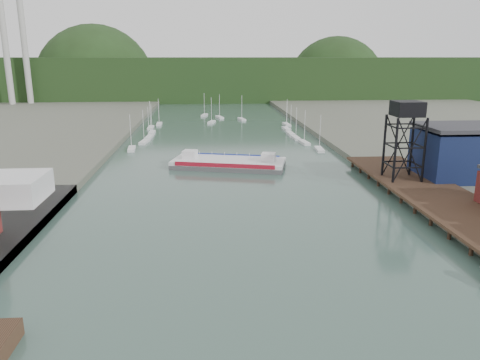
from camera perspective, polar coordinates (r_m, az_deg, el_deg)
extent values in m
cube|color=black|center=(92.91, 23.24, -1.97)|extent=(14.00, 70.00, 0.50)
cylinder|color=black|center=(90.63, 19.79, -2.76)|extent=(0.60, 0.60, 2.20)
cylinder|color=black|center=(96.09, 26.36, -2.47)|extent=(0.60, 0.60, 2.20)
cylinder|color=black|center=(98.06, 18.42, 3.39)|extent=(0.50, 0.50, 13.00)
cylinder|color=black|center=(100.50, 21.58, 3.37)|extent=(0.50, 0.50, 13.00)
cylinder|color=black|center=(103.52, 17.17, 4.06)|extent=(0.50, 0.50, 13.00)
cylinder|color=black|center=(105.84, 20.21, 4.04)|extent=(0.50, 0.50, 13.00)
cube|color=black|center=(100.81, 19.74, 8.19)|extent=(5.50, 5.50, 3.00)
cube|color=black|center=(110.82, 25.99, 2.81)|extent=(20.00, 14.00, 10.00)
cube|color=#2D2D33|center=(109.89, 26.34, 5.82)|extent=(20.50, 14.50, 0.80)
cube|color=silver|center=(141.90, -13.07, 3.71)|extent=(2.67, 7.65, 0.90)
cube|color=silver|center=(152.68, -11.60, 4.56)|extent=(2.81, 7.67, 0.90)
cube|color=silver|center=(161.28, -11.01, 5.13)|extent=(2.35, 7.59, 0.90)
cube|color=silver|center=(171.01, -10.67, 5.69)|extent=(2.01, 7.50, 0.90)
cube|color=silver|center=(183.25, -10.83, 6.28)|extent=(2.00, 7.50, 0.90)
cube|color=silver|center=(192.68, -9.82, 6.74)|extent=(2.16, 7.54, 0.90)
cube|color=silver|center=(139.38, 9.64, 3.69)|extent=(2.53, 7.62, 0.90)
cube|color=silver|center=(149.91, 7.83, 4.54)|extent=(2.76, 7.67, 0.90)
cube|color=silver|center=(158.18, 6.82, 5.11)|extent=(2.22, 7.56, 0.90)
cube|color=silver|center=(166.87, 6.18, 5.64)|extent=(2.18, 7.54, 0.90)
cube|color=silver|center=(177.73, 5.67, 6.21)|extent=(2.46, 7.61, 0.90)
cube|color=silver|center=(189.41, 5.71, 6.74)|extent=(2.48, 7.61, 0.90)
cube|color=silver|center=(195.57, -3.49, 7.05)|extent=(3.78, 7.76, 0.90)
cube|color=silver|center=(204.08, 0.22, 7.40)|extent=(3.31, 7.74, 0.90)
cube|color=silver|center=(211.51, -2.50, 7.65)|extent=(3.76, 7.76, 0.90)
cube|color=silver|center=(219.36, -4.36, 7.88)|extent=(3.40, 7.74, 0.90)
cylinder|color=#AAA9A5|center=(283.72, -26.64, 13.98)|extent=(3.20, 3.20, 60.00)
cylinder|color=#AAA9A5|center=(285.57, -24.74, 14.19)|extent=(3.20, 3.20, 60.00)
cube|color=black|center=(334.13, -3.31, 12.29)|extent=(500.00, 120.00, 28.00)
sphere|color=black|center=(342.49, -17.07, 11.07)|extent=(80.00, 80.00, 80.00)
sphere|color=black|center=(357.38, 11.55, 11.23)|extent=(70.00, 70.00, 70.00)
cube|color=#4A4A4D|center=(116.57, -1.39, 1.81)|extent=(29.45, 17.49, 1.10)
cube|color=silver|center=(116.35, -1.39, 2.29)|extent=(29.45, 17.49, 0.88)
cube|color=maroon|center=(110.99, -1.96, 1.78)|extent=(23.56, 6.14, 0.99)
cube|color=navy|center=(121.65, -0.87, 2.95)|extent=(23.56, 6.14, 0.99)
cube|color=silver|center=(118.41, -6.12, 3.09)|extent=(4.02, 4.02, 2.21)
cube|color=silver|center=(114.55, 3.48, 2.74)|extent=(4.02, 4.02, 2.21)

